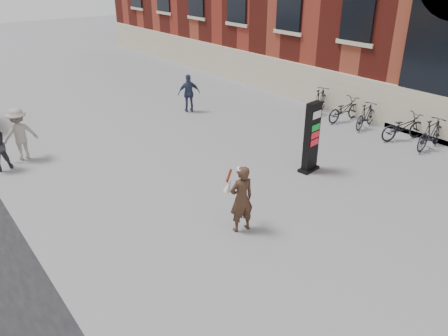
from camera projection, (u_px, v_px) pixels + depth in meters
ground at (242, 216)px, 11.88m from camera, size 100.00×100.00×0.00m
info_pylon at (311, 138)px, 14.03m from camera, size 0.79×0.47×2.33m
woman at (241, 198)px, 10.91m from camera, size 0.75×0.71×1.80m
pedestrian_b at (19, 134)px, 15.00m from camera, size 1.21×0.72×1.85m
pedestrian_c at (189, 93)px, 19.95m from camera, size 1.10×0.78×1.73m
bike_3 at (431, 134)px, 16.02m from camera, size 1.93×0.65×1.14m
bike_4 at (403, 127)px, 16.85m from camera, size 2.09×1.25×1.04m
bike_5 at (366, 116)px, 18.08m from camera, size 1.81×0.85×1.05m
bike_6 at (344, 110)px, 18.90m from camera, size 1.93×0.70×1.01m
bike_7 at (320, 101)px, 19.87m from camera, size 1.97×1.24×1.15m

